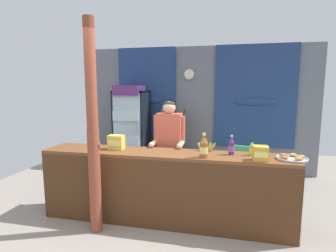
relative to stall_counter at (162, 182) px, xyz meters
name	(u,v)px	position (x,y,z in m)	size (l,w,h in m)	color
ground_plane	(180,200)	(0.09, 0.83, -0.59)	(7.32, 7.32, 0.00)	gray
back_wall_curtained	(195,108)	(0.12, 2.57, 0.80)	(5.12, 0.22, 2.70)	slate
stall_counter	(162,182)	(0.00, 0.00, 0.00)	(3.34, 0.54, 0.97)	brown
timber_post	(93,134)	(-0.79, -0.32, 0.67)	(0.17, 0.15, 2.64)	brown
drink_fridge	(131,126)	(-1.16, 2.01, 0.43)	(0.66, 0.68, 1.87)	black
bottle_shelf_rack	(173,140)	(-0.30, 2.23, 0.12)	(0.48, 0.28, 1.38)	brown
plastic_lawn_chair	(245,165)	(1.14, 1.37, -0.10)	(0.56, 0.56, 0.86)	#4CC675
shopkeeper	(169,141)	(-0.04, 0.61, 0.42)	(0.49, 0.42, 1.62)	#28282D
soda_bottle_iced_tea	(204,147)	(0.54, -0.05, 0.50)	(0.10, 0.10, 0.31)	brown
soda_bottle_grape_soda	(231,146)	(0.87, 0.18, 0.48)	(0.07, 0.07, 0.26)	#56286B
soda_bottle_lime_soda	(252,149)	(1.12, 0.19, 0.46)	(0.06, 0.06, 0.21)	#75C64C
snack_box_instant_noodle	(116,142)	(-0.69, 0.14, 0.47)	(0.21, 0.15, 0.20)	#EAD14C
snack_box_choco_powder	(261,153)	(1.20, -0.04, 0.46)	(0.17, 0.16, 0.18)	gold
pastry_tray	(292,158)	(1.58, 0.08, 0.40)	(0.36, 0.36, 0.07)	#BCBCC1
banana_bunch	(206,147)	(0.54, 0.32, 0.43)	(0.27, 0.06, 0.16)	#CCC14C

